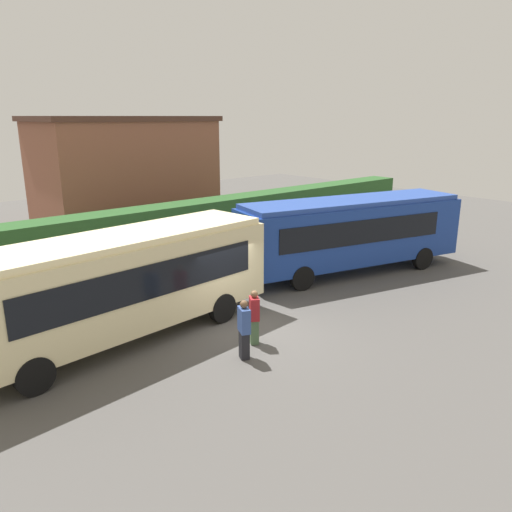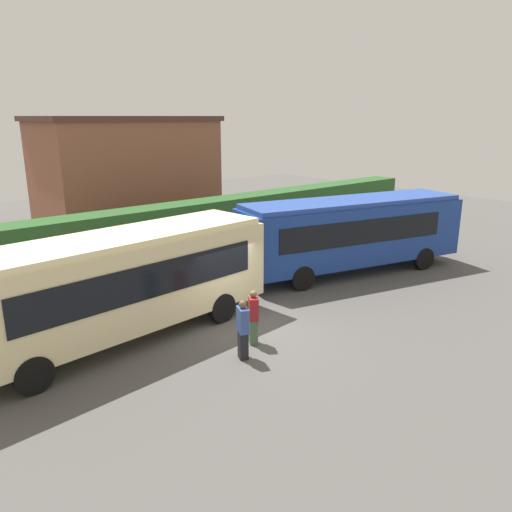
{
  "view_description": "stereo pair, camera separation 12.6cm",
  "coord_description": "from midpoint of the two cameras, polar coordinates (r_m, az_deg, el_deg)",
  "views": [
    {
      "loc": [
        -9.38,
        -11.07,
        6.64
      ],
      "look_at": [
        2.07,
        2.1,
        1.7
      ],
      "focal_mm": 34.74,
      "sensor_mm": 36.0,
      "label": 1
    },
    {
      "loc": [
        -9.29,
        -11.15,
        6.64
      ],
      "look_at": [
        2.07,
        2.1,
        1.7
      ],
      "focal_mm": 34.74,
      "sensor_mm": 36.0,
      "label": 2
    }
  ],
  "objects": [
    {
      "name": "bus_blue",
      "position": [
        21.87,
        10.74,
        2.91
      ],
      "size": [
        10.51,
        4.99,
        3.24
      ],
      "rotation": [
        0.0,
        0.0,
        -0.25
      ],
      "color": "navy",
      "rests_on": "ground_plane"
    },
    {
      "name": "hedge_row",
      "position": [
        24.25,
        -17.27,
        2.0
      ],
      "size": [
        44.0,
        1.71,
        2.3
      ],
      "primitive_type": "cube",
      "color": "#2A5526",
      "rests_on": "ground_plane"
    },
    {
      "name": "ground_plane",
      "position": [
        15.96,
        -0.89,
        -8.78
      ],
      "size": [
        64.0,
        64.0,
        0.0
      ],
      "primitive_type": "plane",
      "color": "#514F4C"
    },
    {
      "name": "person_center",
      "position": [
        14.0,
        -1.64,
        -8.33
      ],
      "size": [
        0.43,
        0.55,
        1.75
      ],
      "rotation": [
        0.0,
        0.0,
        2.74
      ],
      "color": "black",
      "rests_on": "ground_plane"
    },
    {
      "name": "person_left",
      "position": [
        18.02,
        -25.12,
        -3.94
      ],
      "size": [
        0.41,
        0.48,
        1.89
      ],
      "rotation": [
        0.0,
        0.0,
        0.44
      ],
      "color": "olive",
      "rests_on": "ground_plane"
    },
    {
      "name": "person_right",
      "position": [
        14.88,
        -0.44,
        -6.92
      ],
      "size": [
        0.44,
        0.49,
        1.7
      ],
      "rotation": [
        0.0,
        0.0,
        2.59
      ],
      "color": "#4C6B47",
      "rests_on": "ground_plane"
    },
    {
      "name": "bus_cream",
      "position": [
        15.31,
        -15.93,
        -2.9
      ],
      "size": [
        10.31,
        3.39,
        3.29
      ],
      "rotation": [
        0.0,
        0.0,
        3.23
      ],
      "color": "beige",
      "rests_on": "ground_plane"
    },
    {
      "name": "depot_building",
      "position": [
        31.81,
        -14.99,
        9.32
      ],
      "size": [
        10.41,
        6.31,
        6.65
      ],
      "color": "brown",
      "rests_on": "ground_plane"
    }
  ]
}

